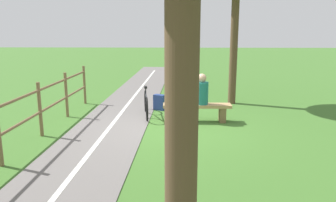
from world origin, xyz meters
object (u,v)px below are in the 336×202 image
Objects in this scene: bench at (197,109)px; person_seated at (202,91)px; bicycle at (146,104)px; backpack at (160,102)px.

bench is 0.52m from person_seated.
bench is 1.09× the size of bicycle.
bicycle reaches higher than backpack.
bicycle is at bearing 65.35° from backpack.
bicycle is 3.51× the size of backpack.
person_seated is (-0.11, -0.00, 0.50)m from bench.
bench is at bearing 0.00° from person_seated.
bench reaches higher than backpack.
bicycle is (1.42, -0.54, 0.01)m from bench.
backpack is (-0.35, -0.75, -0.11)m from bicycle.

